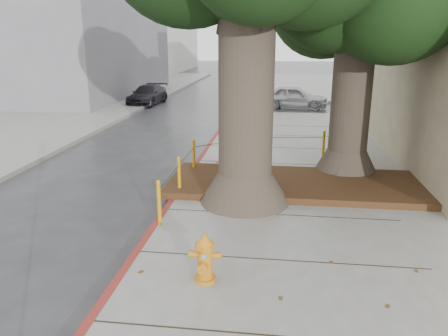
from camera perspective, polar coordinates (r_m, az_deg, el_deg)
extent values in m
plane|color=#28282B|center=(7.74, 3.27, -12.64)|extent=(140.00, 140.00, 0.00)
cube|color=slate|center=(37.34, 16.10, 10.30)|extent=(16.00, 20.00, 0.15)
cube|color=maroon|center=(10.25, -6.95, -4.70)|extent=(0.14, 26.00, 0.16)
cube|color=black|center=(11.23, 9.33, -2.04)|extent=(6.40, 2.60, 0.16)
cube|color=slate|center=(32.69, -22.20, 19.38)|extent=(12.00, 16.00, 12.00)
cube|color=silver|center=(54.72, -12.05, 20.19)|extent=(12.00, 18.00, 15.00)
cone|color=#4C3F33|center=(10.02, 2.73, -2.50)|extent=(2.04, 2.04, 0.70)
cylinder|color=#4C3F33|center=(9.55, 2.90, 9.08)|extent=(1.20, 1.20, 4.22)
cone|color=#4C3F33|center=(12.52, 15.63, 0.81)|extent=(1.77, 1.77, 0.70)
cylinder|color=#4C3F33|center=(12.17, 16.29, 9.08)|extent=(1.04, 1.04, 3.84)
cylinder|color=#CD8B0B|center=(8.86, -8.47, -4.59)|extent=(0.08, 0.08, 0.90)
sphere|color=#CD8B0B|center=(8.71, -8.59, -1.83)|extent=(0.09, 0.09, 0.09)
cylinder|color=#CD8B0B|center=(10.51, -5.86, -1.08)|extent=(0.08, 0.08, 0.90)
sphere|color=#CD8B0B|center=(10.38, -5.93, 1.29)|extent=(0.09, 0.09, 0.09)
cylinder|color=#CD8B0B|center=(12.19, -3.97, 1.47)|extent=(0.08, 0.08, 0.90)
sphere|color=#CD8B0B|center=(12.08, -4.01, 3.53)|extent=(0.09, 0.09, 0.09)
cylinder|color=#CD8B0B|center=(13.45, 3.56, 2.92)|extent=(0.08, 0.08, 0.90)
sphere|color=#CD8B0B|center=(13.35, 3.60, 4.79)|extent=(0.09, 0.09, 0.09)
cylinder|color=#CD8B0B|center=(13.68, 12.86, 2.77)|extent=(0.08, 0.08, 0.90)
sphere|color=#CD8B0B|center=(13.59, 12.98, 4.61)|extent=(0.09, 0.09, 0.09)
cylinder|color=black|center=(9.59, -7.11, -1.16)|extent=(0.02, 1.80, 0.02)
cylinder|color=black|center=(11.27, -4.88, 1.61)|extent=(0.02, 1.80, 0.02)
cylinder|color=black|center=(12.73, -0.02, 3.41)|extent=(1.51, 1.51, 0.02)
cylinder|color=black|center=(13.46, 8.30, 3.97)|extent=(2.20, 0.22, 0.02)
cylinder|color=orange|center=(7.02, -2.47, -14.25)|extent=(0.34, 0.34, 0.06)
cylinder|color=orange|center=(6.87, -2.50, -12.21)|extent=(0.24, 0.24, 0.53)
cylinder|color=orange|center=(6.75, -2.53, -10.16)|extent=(0.31, 0.31, 0.07)
cone|color=orange|center=(6.70, -2.54, -9.39)|extent=(0.29, 0.29, 0.15)
cylinder|color=orange|center=(6.66, -2.55, -8.66)|extent=(0.06, 0.06, 0.05)
cylinder|color=orange|center=(6.83, -3.67, -11.20)|extent=(0.15, 0.10, 0.10)
cylinder|color=orange|center=(6.80, -1.34, -11.34)|extent=(0.15, 0.10, 0.10)
cylinder|color=orange|center=(6.77, -2.66, -12.72)|extent=(0.14, 0.15, 0.14)
cube|color=#5999D8|center=(6.70, -2.67, -11.58)|extent=(0.07, 0.01, 0.07)
imported|color=#B7B7BD|center=(24.86, 9.18, 9.14)|extent=(3.86, 1.93, 1.26)
imported|color=black|center=(26.52, -9.95, 9.40)|extent=(1.77, 3.90, 1.11)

